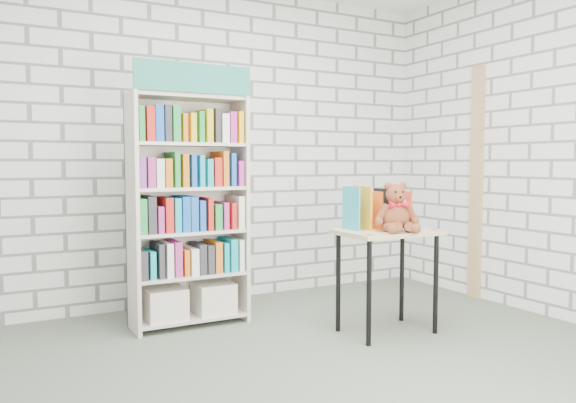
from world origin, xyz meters
name	(u,v)px	position (x,y,z in m)	size (l,w,h in m)	color
ground	(324,374)	(0.00, 0.00, 0.00)	(4.50, 4.50, 0.00)	#50594B
room_shell	(326,65)	(0.00, 0.00, 1.78)	(4.52, 4.02, 2.81)	silver
bookshelf	(188,208)	(-0.36, 1.36, 0.89)	(0.87, 0.34, 1.95)	beige
display_table	(387,244)	(0.83, 0.48, 0.65)	(0.70, 0.49, 0.75)	tan
table_books	(378,209)	(0.83, 0.59, 0.90)	(0.49, 0.22, 0.29)	#29A6B5
teddy_bear	(397,212)	(0.83, 0.37, 0.89)	(0.32, 0.31, 0.35)	maroon
door_trim	(476,183)	(2.23, 0.95, 1.05)	(0.05, 0.12, 2.10)	tan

